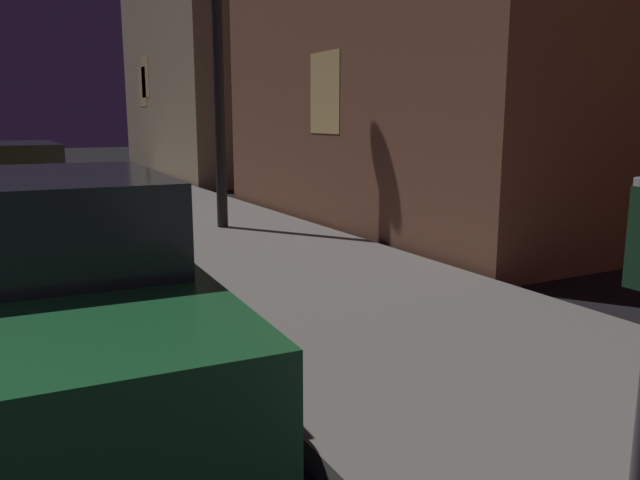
% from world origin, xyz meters
% --- Properties ---
extents(car_green, '(2.28, 4.40, 1.43)m').
position_xyz_m(car_green, '(2.85, 2.60, 0.70)').
color(car_green, '#19592D').
rests_on(car_green, ground).
extents(car_yellow_cab, '(2.05, 4.52, 1.43)m').
position_xyz_m(car_yellow_cab, '(2.85, 8.47, 0.71)').
color(car_yellow_cab, gold).
rests_on(car_yellow_cab, ground).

